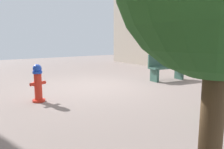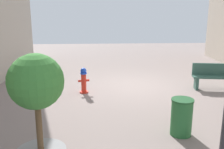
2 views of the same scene
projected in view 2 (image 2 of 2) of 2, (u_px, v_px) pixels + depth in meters
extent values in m
plane|color=gray|center=(134.00, 86.00, 10.39)|extent=(23.40, 23.40, 0.00)
cylinder|color=red|center=(84.00, 92.00, 9.57)|extent=(0.31, 0.31, 0.05)
cylinder|color=red|center=(84.00, 83.00, 9.49)|extent=(0.18, 0.18, 0.64)
cylinder|color=blue|center=(83.00, 73.00, 9.40)|extent=(0.23, 0.23, 0.06)
sphere|color=blue|center=(83.00, 71.00, 9.37)|extent=(0.21, 0.21, 0.21)
cylinder|color=red|center=(80.00, 81.00, 9.43)|extent=(0.15, 0.11, 0.08)
cylinder|color=red|center=(87.00, 80.00, 9.50)|extent=(0.15, 0.11, 0.08)
cylinder|color=red|center=(83.00, 81.00, 9.61)|extent=(0.14, 0.16, 0.11)
cube|color=#33594C|center=(196.00, 83.00, 9.95)|extent=(0.15, 0.41, 0.45)
cube|color=#33594C|center=(213.00, 77.00, 9.83)|extent=(1.49, 0.64, 0.06)
cube|color=#33594C|center=(212.00, 69.00, 9.95)|extent=(1.44, 0.26, 0.44)
cylinder|color=brown|center=(39.00, 125.00, 4.72)|extent=(0.11, 0.11, 1.01)
sphere|color=#3D8438|center=(36.00, 81.00, 4.52)|extent=(0.96, 0.96, 0.96)
cylinder|color=#266633|center=(181.00, 118.00, 6.39)|extent=(0.51, 0.51, 0.87)
cylinder|color=#1E5128|center=(183.00, 100.00, 6.27)|extent=(0.53, 0.53, 0.04)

